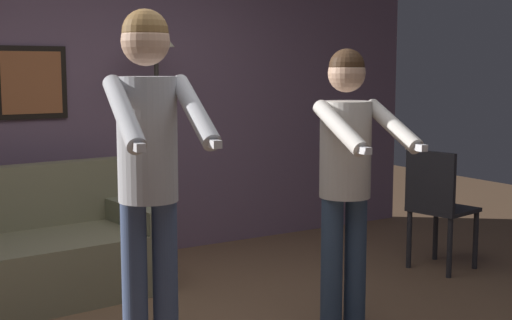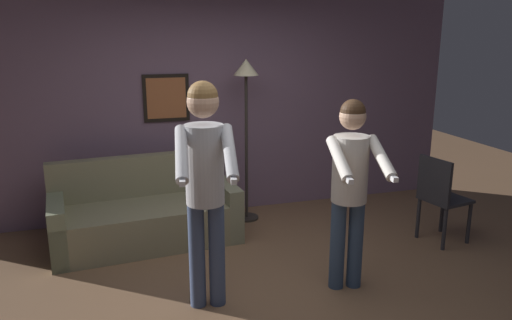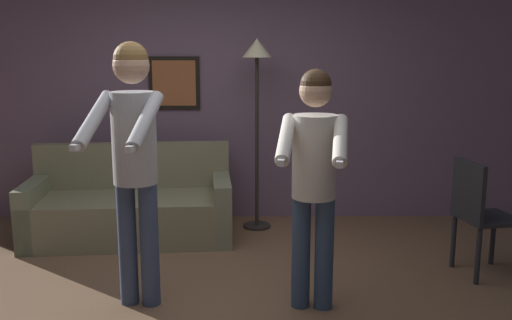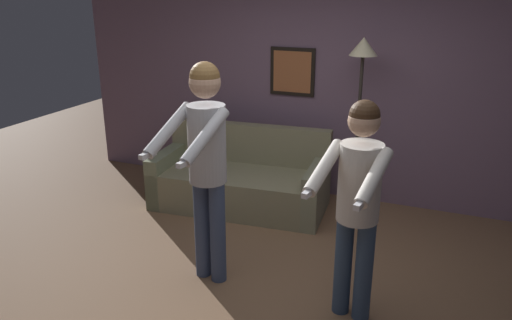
% 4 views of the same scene
% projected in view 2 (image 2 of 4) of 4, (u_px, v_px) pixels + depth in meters
% --- Properties ---
extents(ground_plane, '(12.00, 12.00, 0.00)m').
position_uv_depth(ground_plane, '(262.00, 301.00, 4.17)').
color(ground_plane, brown).
extents(back_wall_assembly, '(6.40, 0.09, 2.60)m').
position_uv_depth(back_wall_assembly, '(204.00, 107.00, 5.93)').
color(back_wall_assembly, slate).
rests_on(back_wall_assembly, ground_plane).
extents(couch, '(1.96, 1.00, 0.87)m').
position_uv_depth(couch, '(146.00, 216.00, 5.29)').
color(couch, gray).
rests_on(couch, ground_plane).
extents(torchiere_lamp, '(0.28, 0.28, 1.88)m').
position_uv_depth(torchiere_lamp, '(246.00, 93.00, 5.62)').
color(torchiere_lamp, '#332D28').
rests_on(torchiere_lamp, ground_plane).
extents(person_standing_left, '(0.50, 0.73, 1.83)m').
position_uv_depth(person_standing_left, '(205.00, 173.00, 3.82)').
color(person_standing_left, '#3F4F74').
rests_on(person_standing_left, ground_plane).
extents(person_standing_right, '(0.50, 0.70, 1.66)m').
position_uv_depth(person_standing_right, '(350.00, 178.00, 4.14)').
color(person_standing_right, '#384F6F').
rests_on(person_standing_right, ground_plane).
extents(dining_chair_distant, '(0.49, 0.49, 0.93)m').
position_uv_depth(dining_chair_distant, '(440.00, 195.00, 5.20)').
color(dining_chair_distant, '#2D2D33').
rests_on(dining_chair_distant, ground_plane).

